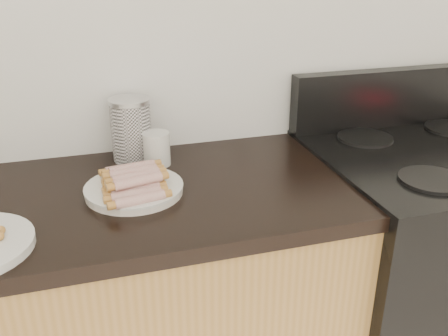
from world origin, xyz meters
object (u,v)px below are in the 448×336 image
object	(u,v)px
stove	(420,275)
mug	(157,149)
canister	(131,129)
main_plate	(134,190)

from	to	relation	value
stove	mug	bearing A→B (deg)	167.97
canister	stove	bearing A→B (deg)	-14.90
canister	main_plate	bearing A→B (deg)	-96.50
stove	mug	xyz separation A→B (m)	(-0.86, 0.18, 0.49)
stove	mug	world-z (taller)	mug
stove	main_plate	xyz separation A→B (m)	(-0.95, 0.01, 0.45)
mug	stove	bearing A→B (deg)	-12.03
stove	canister	xyz separation A→B (m)	(-0.92, 0.24, 0.54)
stove	main_plate	size ratio (longest dim) A/B	3.60
canister	mug	xyz separation A→B (m)	(0.06, -0.06, -0.05)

